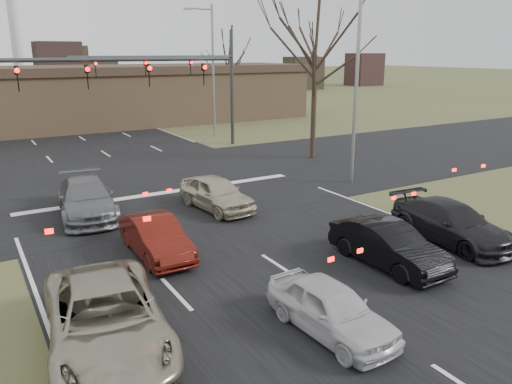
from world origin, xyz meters
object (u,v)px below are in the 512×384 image
streetlight_right_near (354,72)px  car_black_hatch (388,245)px  mast_arm_near (35,89)px  mast_arm_far (195,75)px  car_red_ahead (156,237)px  building (85,96)px  car_silver_suv (106,318)px  streetlight_right_far (211,64)px  car_grey_ahead (86,198)px  car_white_sedan (331,308)px  car_charcoal_sedan (451,223)px  car_silver_ahead (216,193)px

streetlight_right_near → car_black_hatch: 11.44m
mast_arm_near → mast_arm_far: (11.41, 10.00, -0.06)m
mast_arm_far → car_red_ahead: bearing=-118.3°
mast_arm_near → car_red_ahead: 8.63m
building → car_silver_suv: (-7.80, -36.64, -1.91)m
streetlight_right_far → car_grey_ahead: (-13.32, -15.63, -4.83)m
car_white_sedan → car_grey_ahead: (-2.97, 12.06, 0.12)m
car_silver_suv → streetlight_right_near: bearing=38.0°
building → car_red_ahead: 32.52m
car_black_hatch → mast_arm_near: bearing=124.8°
car_white_sedan → streetlight_right_near: bearing=44.2°
car_white_sedan → car_grey_ahead: car_grey_ahead is taller
mast_arm_far → car_white_sedan: bearing=-106.9°
building → mast_arm_near: mast_arm_near is taller
mast_arm_far → car_grey_ahead: bearing=-131.2°
streetlight_right_near → car_charcoal_sedan: size_ratio=2.08×
building → mast_arm_far: 15.75m
mast_arm_near → building: bearing=73.9°
mast_arm_near → car_white_sedan: bearing=-72.9°
mast_arm_near → car_silver_suv: bearing=-92.8°
mast_arm_far → car_silver_ahead: (-5.21, -13.54, -4.31)m
streetlight_right_near → car_black_hatch: (-5.82, -8.54, -4.90)m
streetlight_right_near → car_silver_ahead: 9.25m
car_charcoal_sedan → car_grey_ahead: car_grey_ahead is taller
mast_arm_near → car_grey_ahead: 4.78m
building → car_charcoal_sedan: building is taller
mast_arm_far → streetlight_right_far: bearing=51.9°
building → car_charcoal_sedan: bearing=-83.0°
building → streetlight_right_far: (7.32, -11.00, 2.92)m
streetlight_right_far → car_grey_ahead: streetlight_right_far is taller
car_white_sedan → car_black_hatch: (4.03, 2.14, 0.05)m
mast_arm_near → streetlight_right_near: (14.05, -3.00, 0.51)m
mast_arm_far → car_white_sedan: 25.15m
streetlight_right_near → car_white_sedan: size_ratio=2.71×
streetlight_right_far → car_charcoal_sedan: streetlight_right_far is taller
building → streetlight_right_near: streetlight_right_near is taller
streetlight_right_near → car_black_hatch: bearing=-124.3°
car_charcoal_sedan → mast_arm_near: bearing=140.9°
building → car_charcoal_sedan: 36.50m
car_black_hatch → car_charcoal_sedan: (3.43, 0.37, 0.01)m
car_red_ahead → car_black_hatch: bearing=-36.1°
streetlight_right_near → car_red_ahead: bearing=-161.0°
car_silver_suv → car_white_sedan: bearing=-15.8°
mast_arm_near → streetlight_right_near: bearing=-12.1°
car_grey_ahead → car_black_hatch: bearing=-47.5°
car_white_sedan → car_silver_ahead: bearing=75.7°
building → car_grey_ahead: bearing=-102.7°
building → car_grey_ahead: building is taller
car_silver_suv → car_white_sedan: size_ratio=1.47×
streetlight_right_near → car_silver_ahead: (-7.85, -0.54, -4.87)m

